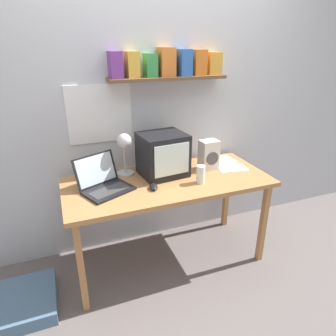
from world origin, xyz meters
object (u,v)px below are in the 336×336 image
object	(u,v)px
laptop	(103,181)
space_heater	(209,155)
loose_paper_near_laptop	(219,161)
juice_glass	(201,175)
crt_monitor	(163,155)
desk_lamp	(124,147)
floor_cushion	(21,303)
corner_desk	(168,187)
computer_mouse	(153,187)
loose_paper_near_monitor	(232,168)

from	to	relation	value
laptop	space_heater	world-z (taller)	space_heater
laptop	loose_paper_near_laptop	world-z (taller)	laptop
juice_glass	loose_paper_near_laptop	bearing A→B (deg)	43.92
crt_monitor	desk_lamp	xyz separation A→B (m)	(-0.29, 0.06, 0.08)
crt_monitor	floor_cushion	distance (m)	1.47
loose_paper_near_laptop	juice_glass	bearing A→B (deg)	-136.08
laptop	desk_lamp	xyz separation A→B (m)	(0.21, 0.15, 0.19)
corner_desk	loose_paper_near_laptop	distance (m)	0.61
space_heater	floor_cushion	size ratio (longest dim) A/B	0.53
computer_mouse	loose_paper_near_monitor	xyz separation A→B (m)	(0.75, 0.13, -0.01)
crt_monitor	juice_glass	xyz separation A→B (m)	(0.21, -0.25, -0.11)
laptop	loose_paper_near_laptop	distance (m)	1.08
corner_desk	space_heater	xyz separation A→B (m)	(0.40, 0.09, 0.19)
crt_monitor	corner_desk	bearing A→B (deg)	-96.65
laptop	floor_cushion	size ratio (longest dim) A/B	0.91
desk_lamp	juice_glass	xyz separation A→B (m)	(0.50, -0.31, -0.19)
juice_glass	computer_mouse	xyz separation A→B (m)	(-0.37, 0.03, -0.05)
corner_desk	desk_lamp	distance (m)	0.46
floor_cushion	computer_mouse	bearing A→B (deg)	1.53
crt_monitor	floor_cushion	world-z (taller)	crt_monitor
computer_mouse	floor_cushion	size ratio (longest dim) A/B	0.25
desk_lamp	juice_glass	world-z (taller)	desk_lamp
juice_glass	laptop	bearing A→B (deg)	167.43
computer_mouse	laptop	bearing A→B (deg)	159.01
space_heater	loose_paper_near_monitor	bearing A→B (deg)	-21.82
space_heater	floor_cushion	distance (m)	1.78
space_heater	loose_paper_near_monitor	distance (m)	0.24
computer_mouse	loose_paper_near_laptop	bearing A→B (deg)	23.68
corner_desk	loose_paper_near_monitor	distance (m)	0.60
corner_desk	desk_lamp	size ratio (longest dim) A/B	4.43
corner_desk	space_heater	size ratio (longest dim) A/B	6.45
desk_lamp	loose_paper_near_monitor	xyz separation A→B (m)	(0.88, -0.15, -0.25)
loose_paper_near_monitor	loose_paper_near_laptop	distance (m)	0.19
crt_monitor	loose_paper_near_laptop	xyz separation A→B (m)	(0.57, 0.10, -0.17)
crt_monitor	laptop	xyz separation A→B (m)	(-0.50, -0.09, -0.11)
juice_glass	space_heater	bearing A→B (deg)	50.18
crt_monitor	loose_paper_near_laptop	world-z (taller)	crt_monitor
space_heater	computer_mouse	xyz separation A→B (m)	(-0.55, -0.20, -0.11)
desk_lamp	juice_glass	size ratio (longest dim) A/B	2.60
loose_paper_near_laptop	floor_cushion	distance (m)	1.90
laptop	loose_paper_near_monitor	bearing A→B (deg)	-24.31
corner_desk	crt_monitor	distance (m)	0.26
corner_desk	laptop	world-z (taller)	laptop
corner_desk	loose_paper_near_laptop	xyz separation A→B (m)	(0.57, 0.21, 0.07)
crt_monitor	computer_mouse	world-z (taller)	crt_monitor
computer_mouse	floor_cushion	bearing A→B (deg)	-178.47
corner_desk	loose_paper_near_laptop	world-z (taller)	loose_paper_near_laptop
crt_monitor	space_heater	xyz separation A→B (m)	(0.40, -0.03, -0.05)
corner_desk	loose_paper_near_monitor	size ratio (longest dim) A/B	5.95
desk_lamp	loose_paper_near_monitor	distance (m)	0.93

